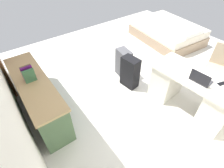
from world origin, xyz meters
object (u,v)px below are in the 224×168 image
object	(u,v)px
suitcase_black	(130,72)
computer_mouse	(186,72)
desk	(191,92)
credenza	(38,97)
office_chair	(217,71)
bed	(167,32)
figurine_small	(24,68)
cell_phone_near_laptop	(222,84)
suitcase_spare_grey	(123,63)
laptop	(200,79)

from	to	relation	value
suitcase_black	computer_mouse	size ratio (longest dim) A/B	6.74
desk	credenza	bearing A→B (deg)	56.20
office_chair	bed	distance (m)	2.16
computer_mouse	figurine_small	xyz separation A→B (m)	(1.66, 2.15, 0.05)
desk	bed	bearing A→B (deg)	-41.40
credenza	computer_mouse	world-z (taller)	computer_mouse
office_chair	suitcase_black	size ratio (longest dim) A/B	1.39
desk	office_chair	bearing A→B (deg)	-87.87
credenza	figurine_small	bearing A→B (deg)	0.26
office_chair	cell_phone_near_laptop	world-z (taller)	office_chair
suitcase_spare_grey	laptop	world-z (taller)	laptop
computer_mouse	cell_phone_near_laptop	distance (m)	0.54
suitcase_black	cell_phone_near_laptop	bearing A→B (deg)	-164.12
suitcase_black	cell_phone_near_laptop	xyz separation A→B (m)	(-1.44, -0.60, 0.41)
suitcase_spare_grey	laptop	xyz separation A→B (m)	(-1.55, -0.26, 0.48)
credenza	suitcase_spare_grey	size ratio (longest dim) A/B	2.82
office_chair	credenza	xyz separation A→B (m)	(1.45, 3.13, -0.04)
desk	computer_mouse	distance (m)	0.41
office_chair	laptop	world-z (taller)	laptop
credenza	laptop	distance (m)	2.69
credenza	computer_mouse	distance (m)	2.55
suitcase_black	figurine_small	bearing A→B (deg)	61.13
cell_phone_near_laptop	figurine_small	bearing A→B (deg)	63.57
office_chair	credenza	size ratio (longest dim) A/B	0.52
suitcase_black	figurine_small	world-z (taller)	figurine_small
office_chair	cell_phone_near_laptop	distance (m)	0.91
office_chair	bed	xyz separation A→B (m)	(1.97, -0.86, -0.18)
laptop	bed	bearing A→B (deg)	-41.49
desk	credenza	world-z (taller)	credenza
bed	suitcase_black	size ratio (longest dim) A/B	2.98
bed	figurine_small	world-z (taller)	figurine_small
office_chair	bed	world-z (taller)	office_chair
desk	laptop	world-z (taller)	laptop
bed	cell_phone_near_laptop	bearing A→B (deg)	145.20
desk	credenza	xyz separation A→B (m)	(1.49, 2.22, -0.01)
office_chair	cell_phone_near_laptop	size ratio (longest dim) A/B	6.91
bed	computer_mouse	xyz separation A→B (m)	(-1.84, 1.84, 0.52)
office_chair	computer_mouse	distance (m)	1.04
bed	suitcase_spare_grey	size ratio (longest dim) A/B	3.14
computer_mouse	suitcase_spare_grey	bearing A→B (deg)	7.01
suitcase_spare_grey	figurine_small	xyz separation A→B (m)	(0.37, 1.88, 0.49)
desk	laptop	size ratio (longest dim) A/B	4.55
suitcase_spare_grey	computer_mouse	distance (m)	1.39
credenza	cell_phone_near_laptop	xyz separation A→B (m)	(-1.82, -2.36, 0.37)
bed	figurine_small	xyz separation A→B (m)	(-0.18, 3.99, 0.56)
bed	laptop	distance (m)	2.86
bed	suitcase_black	distance (m)	2.40
computer_mouse	laptop	bearing A→B (deg)	170.98
desk	suitcase_black	distance (m)	1.20
suitcase_black	computer_mouse	world-z (taller)	computer_mouse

